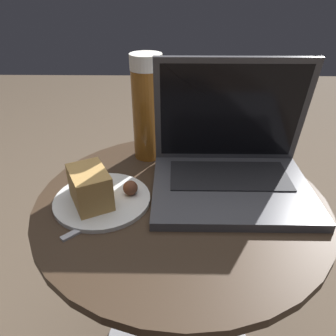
# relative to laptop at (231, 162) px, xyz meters

# --- Properties ---
(table) EXTENTS (0.60, 0.60, 0.53)m
(table) POSITION_rel_laptop_xyz_m (-0.11, -0.06, -0.24)
(table) COLOR #9E9EA3
(table) RESTS_ON ground_plane
(laptop) EXTENTS (0.33, 0.25, 0.26)m
(laptop) POSITION_rel_laptop_xyz_m (0.00, 0.00, 0.00)
(laptop) COLOR #47474C
(laptop) RESTS_ON table
(beer_glass) EXTENTS (0.07, 0.07, 0.25)m
(beer_glass) POSITION_rel_laptop_xyz_m (-0.18, 0.13, 0.07)
(beer_glass) COLOR brown
(beer_glass) RESTS_ON table
(snack_plate) EXTENTS (0.19, 0.19, 0.08)m
(snack_plate) POSITION_rel_laptop_xyz_m (-0.27, -0.08, -0.03)
(snack_plate) COLOR silver
(snack_plate) RESTS_ON table
(fork) EXTENTS (0.14, 0.14, 0.00)m
(fork) POSITION_rel_laptop_xyz_m (-0.24, -0.12, -0.05)
(fork) COLOR #B2B2B7
(fork) RESTS_ON table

